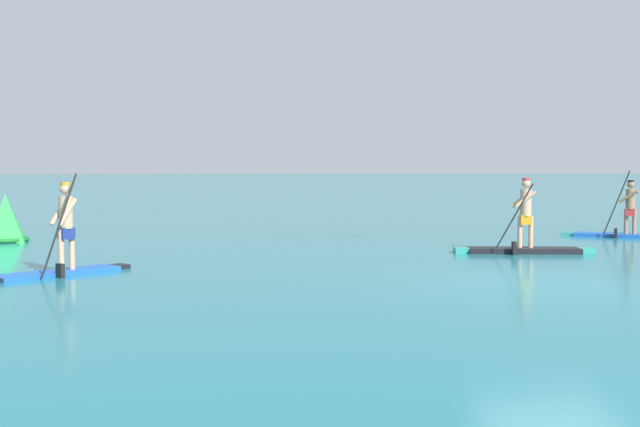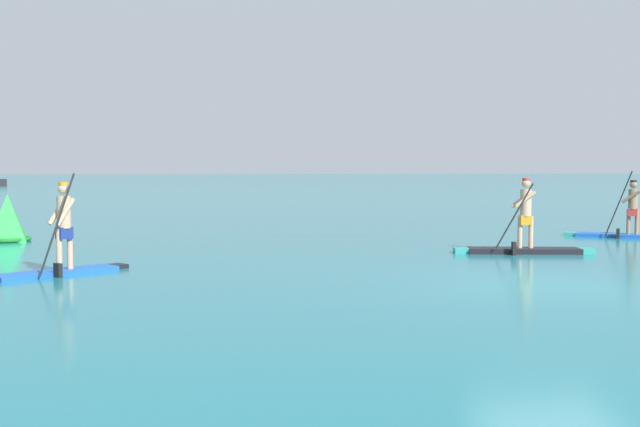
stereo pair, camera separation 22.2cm
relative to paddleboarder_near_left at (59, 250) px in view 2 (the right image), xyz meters
The scene contains 5 objects.
ground 8.99m from the paddleboarder_near_left, 18.40° to the right, with size 440.00×440.00×0.00m, color #1E727F.
paddleboarder_near_left is the anchor object (origin of this frame).
paddleboarder_mid_center 10.33m from the paddleboarder_near_left, 11.53° to the left, with size 3.26×1.12×1.78m.
paddleboarder_far_right 15.81m from the paddleboarder_near_left, 20.46° to the left, with size 3.15×2.35×1.96m.
race_marker_buoy 7.55m from the paddleboarder_near_left, 109.09° to the left, with size 1.36×1.36×1.28m.
Camera 2 is at (-6.03, -12.57, 2.01)m, focal length 44.54 mm.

